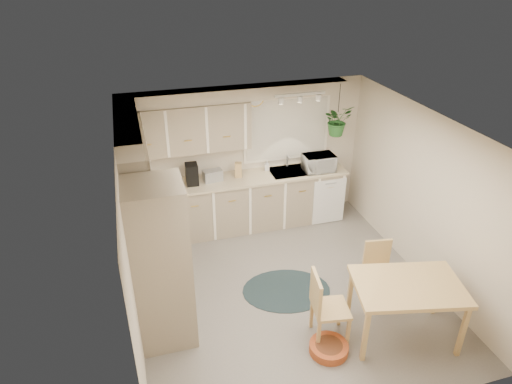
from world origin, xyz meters
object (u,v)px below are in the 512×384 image
at_px(microwave, 319,161).
at_px(chair_back, 380,274).
at_px(dining_table, 404,310).
at_px(pet_bed, 329,348).
at_px(braided_rug, 286,290).
at_px(chair_left, 331,307).

bearing_deg(microwave, chair_back, -90.54).
bearing_deg(dining_table, pet_bed, -179.48).
distance_m(pet_bed, microwave, 3.25).
height_order(braided_rug, pet_bed, pet_bed).
bearing_deg(dining_table, chair_left, 165.52).
height_order(braided_rug, microwave, microwave).
bearing_deg(braided_rug, pet_bed, -84.48).
distance_m(dining_table, chair_back, 0.68).
xyz_separation_m(pet_bed, microwave, (1.04, 2.90, 1.06)).
bearing_deg(pet_bed, chair_left, 66.62).
xyz_separation_m(chair_back, braided_rug, (-1.14, 0.49, -0.41)).
bearing_deg(chair_back, dining_table, 92.73).
bearing_deg(chair_back, microwave, -82.10).
xyz_separation_m(braided_rug, microwave, (1.15, 1.72, 1.11)).
relative_size(chair_back, microwave, 1.63).
relative_size(chair_left, braided_rug, 0.76).
height_order(chair_back, braided_rug, chair_back).
bearing_deg(microwave, pet_bed, -109.94).
height_order(chair_left, pet_bed, chair_left).
relative_size(dining_table, chair_left, 1.34).
distance_m(braided_rug, pet_bed, 1.19).
relative_size(braided_rug, microwave, 2.42).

